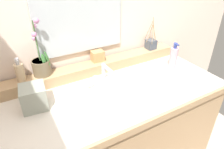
% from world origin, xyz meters
% --- Properties ---
extents(wall_back, '(2.92, 0.20, 2.61)m').
position_xyz_m(wall_back, '(0.00, 0.43, 1.31)').
color(wall_back, beige).
rests_on(wall_back, ground).
extents(vanity_cabinet, '(1.42, 0.66, 0.86)m').
position_xyz_m(vanity_cabinet, '(0.00, -0.00, 0.43)').
color(vanity_cabinet, tan).
rests_on(vanity_cabinet, ground).
extents(back_ledge, '(1.34, 0.11, 0.07)m').
position_xyz_m(back_ledge, '(0.00, 0.26, 0.90)').
color(back_ledge, tan).
rests_on(back_ledge, vanity_cabinet).
extents(sink_basin, '(0.40, 0.35, 0.27)m').
position_xyz_m(sink_basin, '(-0.03, -0.09, 0.89)').
color(sink_basin, white).
rests_on(sink_basin, vanity_cabinet).
extents(soap_bar, '(0.07, 0.04, 0.02)m').
position_xyz_m(soap_bar, '(-0.14, 0.02, 0.94)').
color(soap_bar, beige).
rests_on(soap_bar, sink_basin).
extents(potted_plant, '(0.11, 0.11, 0.36)m').
position_xyz_m(potted_plant, '(-0.34, 0.28, 1.00)').
color(potted_plant, brown).
rests_on(potted_plant, back_ledge).
extents(soap_dispenser, '(0.05, 0.05, 0.15)m').
position_xyz_m(soap_dispenser, '(-0.47, 0.26, 0.99)').
color(soap_dispenser, '#D4B68D').
rests_on(soap_dispenser, back_ledge).
extents(reed_diffuser, '(0.09, 0.10, 0.25)m').
position_xyz_m(reed_diffuser, '(0.50, 0.26, 0.97)').
color(reed_diffuser, '#424A55').
rests_on(reed_diffuser, back_ledge).
extents(trinket_box, '(0.09, 0.07, 0.07)m').
position_xyz_m(trinket_box, '(0.04, 0.28, 0.97)').
color(trinket_box, tan).
rests_on(trinket_box, back_ledge).
extents(lotion_bottle, '(0.06, 0.06, 0.19)m').
position_xyz_m(lotion_bottle, '(0.53, 0.04, 0.94)').
color(lotion_bottle, '#C896A3').
rests_on(lotion_bottle, vanity_cabinet).
extents(tissue_box, '(0.14, 0.14, 0.13)m').
position_xyz_m(tissue_box, '(-0.44, 0.07, 0.93)').
color(tissue_box, gray).
rests_on(tissue_box, vanity_cabinet).
extents(mirror, '(0.59, 0.02, 0.60)m').
position_xyz_m(mirror, '(-0.05, 0.32, 1.31)').
color(mirror, silver).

